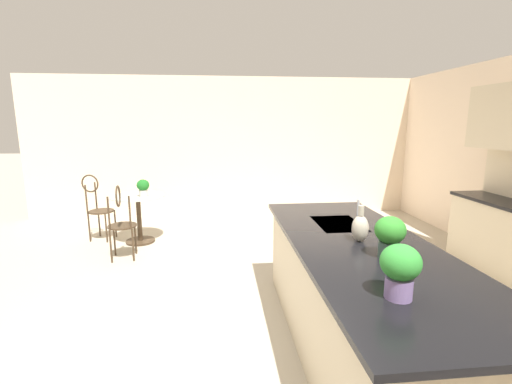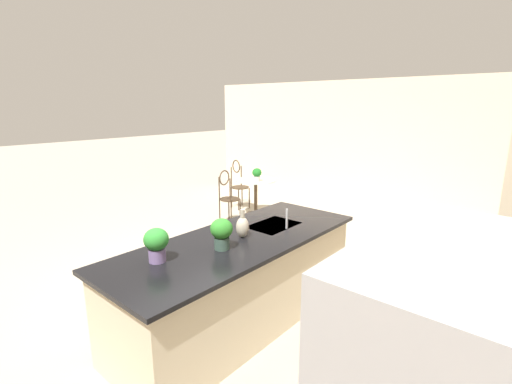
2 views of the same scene
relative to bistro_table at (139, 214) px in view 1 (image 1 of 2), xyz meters
name	(u,v)px [view 1 (image 1 of 2)]	position (x,y,z in m)	size (l,w,h in m)	color
ground_plane	(249,335)	(2.65, 1.48, -0.45)	(40.00, 40.00, 0.00)	#B2A893
wall_left_window	(231,147)	(-1.61, 1.48, 0.90)	(0.12, 7.80, 2.70)	beige
kitchen_island	(359,298)	(2.95, 2.33, 0.02)	(2.80, 1.06, 0.92)	beige
bistro_table	(139,214)	(0.00, 0.00, 0.00)	(0.80, 0.80, 0.74)	#3D2D1E
chair_near_window	(121,219)	(0.73, -0.07, 0.13)	(0.50, 0.42, 1.04)	#3D2D1E
chair_by_island	(97,204)	(-0.21, -0.67, 0.13)	(0.45, 0.51, 1.04)	#3D2D1E
sink_faucet	(358,211)	(2.40, 2.51, 0.58)	(0.02, 0.02, 0.22)	#B2B5BA
potted_plant_on_table	(143,187)	(0.09, 0.11, 0.44)	(0.18, 0.18, 0.26)	beige
potted_plant_counter_far	(400,268)	(3.80, 2.18, 0.64)	(0.21, 0.21, 0.30)	#7A669E
potted_plant_counter_near	(390,234)	(3.25, 2.39, 0.64)	(0.21, 0.21, 0.29)	#385147
vase_on_counter	(360,228)	(2.90, 2.33, 0.58)	(0.13, 0.13, 0.29)	#BCB29E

